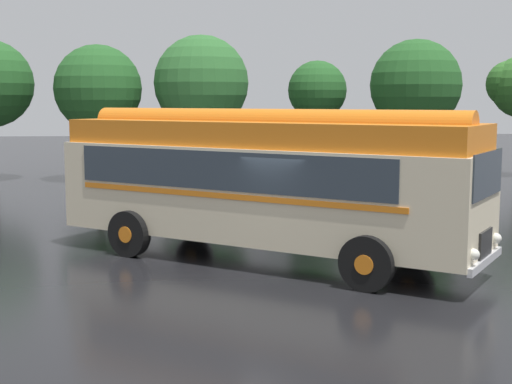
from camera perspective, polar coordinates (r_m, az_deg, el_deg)
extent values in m
plane|color=black|center=(15.88, 3.19, -6.06)|extent=(120.00, 120.00, 0.00)
cube|color=beige|center=(16.31, 0.54, 0.03)|extent=(9.49, 8.01, 2.10)
cube|color=orange|center=(16.19, 0.55, 4.70)|extent=(9.21, 7.73, 0.56)
cylinder|color=orange|center=(16.18, 0.55, 5.62)|extent=(7.95, 6.19, 0.60)
cube|color=#2D3842|center=(17.49, 1.80, 2.40)|extent=(6.41, 4.84, 0.84)
cube|color=#2D3842|center=(15.34, -2.82, 1.69)|extent=(6.41, 4.84, 0.84)
cube|color=orange|center=(17.49, 2.08, 0.62)|extent=(6.57, 4.95, 0.12)
cube|color=orange|center=(15.35, -2.49, -0.33)|extent=(6.57, 4.95, 0.12)
cube|color=#2D3842|center=(14.37, 18.05, 1.36)|extent=(1.35, 1.78, 0.88)
cube|color=black|center=(14.57, 17.86, -4.01)|extent=(0.59, 0.76, 0.56)
cube|color=silver|center=(14.63, 17.88, -5.28)|extent=(1.51, 1.96, 0.16)
sphere|color=white|center=(15.44, 18.66, -3.53)|extent=(0.22, 0.22, 0.22)
sphere|color=white|center=(13.71, 17.03, -4.80)|extent=(0.22, 0.22, 0.22)
cylinder|color=black|center=(16.38, 12.30, -3.84)|extent=(1.05, 0.89, 1.10)
cylinder|color=orange|center=(16.38, 12.30, -3.84)|extent=(0.50, 0.49, 0.39)
cylinder|color=black|center=(13.99, 8.85, -5.67)|extent=(1.05, 0.89, 1.10)
cylinder|color=orange|center=(13.99, 8.85, -5.67)|extent=(0.50, 0.49, 0.39)
cylinder|color=black|center=(19.12, -4.99, -2.10)|extent=(1.05, 0.89, 1.10)
cylinder|color=orange|center=(19.12, -4.99, -2.10)|extent=(0.50, 0.49, 0.39)
cylinder|color=black|center=(17.12, -10.11, -3.30)|extent=(1.05, 0.89, 1.10)
cylinder|color=orange|center=(17.12, -10.11, -3.30)|extent=(0.50, 0.49, 0.39)
cube|color=silver|center=(28.38, -9.07, 1.18)|extent=(2.18, 4.37, 0.70)
cube|color=silver|center=(28.47, -9.12, 2.55)|extent=(1.74, 2.34, 0.64)
cube|color=#2D3842|center=(28.53, -7.60, 2.59)|extent=(0.25, 1.92, 0.50)
cube|color=#2D3842|center=(28.43, -10.64, 2.51)|extent=(0.25, 1.92, 0.50)
cylinder|color=black|center=(27.20, -7.03, 0.20)|extent=(0.27, 0.66, 0.64)
cylinder|color=black|center=(27.09, -10.74, 0.10)|extent=(0.27, 0.66, 0.64)
cylinder|color=black|center=(29.78, -7.53, 0.81)|extent=(0.27, 0.66, 0.64)
cylinder|color=black|center=(29.68, -10.91, 0.72)|extent=(0.27, 0.66, 0.64)
cube|color=#B7BABF|center=(28.18, -2.86, 1.21)|extent=(1.77, 4.23, 0.70)
cube|color=#B7BABF|center=(28.26, -2.89, 2.60)|extent=(1.53, 2.21, 0.64)
cube|color=#2D3842|center=(28.32, -1.36, 2.61)|extent=(0.05, 1.93, 0.50)
cube|color=#2D3842|center=(28.22, -4.43, 2.58)|extent=(0.05, 1.93, 0.50)
cylinder|color=black|center=(27.00, -0.80, 0.21)|extent=(0.21, 0.64, 0.64)
cylinder|color=black|center=(26.88, -4.53, 0.15)|extent=(0.21, 0.64, 0.64)
cylinder|color=black|center=(29.58, -1.33, 0.83)|extent=(0.21, 0.64, 0.64)
cylinder|color=black|center=(29.46, -4.74, 0.78)|extent=(0.21, 0.64, 0.64)
cube|color=#144C28|center=(28.54, 2.47, 1.29)|extent=(2.10, 4.34, 0.70)
cube|color=#144C28|center=(28.63, 2.46, 2.66)|extent=(1.70, 2.32, 0.64)
cube|color=#2D3842|center=(28.67, 3.97, 2.66)|extent=(0.21, 1.93, 0.50)
cube|color=#2D3842|center=(28.60, 0.94, 2.66)|extent=(0.21, 1.93, 0.50)
cylinder|color=black|center=(27.35, 4.44, 0.28)|extent=(0.26, 0.66, 0.64)
cylinder|color=black|center=(27.26, 0.75, 0.27)|extent=(0.26, 0.66, 0.64)
cylinder|color=black|center=(29.92, 4.02, 0.89)|extent=(0.26, 0.66, 0.64)
cylinder|color=black|center=(29.84, 0.65, 0.89)|extent=(0.26, 0.66, 0.64)
cylinder|color=#4C3823|center=(33.47, -12.39, 3.21)|extent=(0.32, 0.32, 2.72)
sphere|color=#235623|center=(33.39, -12.53, 8.09)|extent=(3.96, 3.96, 3.96)
sphere|color=#235623|center=(33.65, -12.04, 7.91)|extent=(3.16, 3.16, 3.16)
cylinder|color=#4C3823|center=(33.09, -4.34, 3.42)|extent=(0.38, 0.38, 2.85)
sphere|color=#2D662D|center=(33.02, -4.39, 8.71)|extent=(4.33, 4.33, 4.33)
sphere|color=#2D662D|center=(33.31, -3.95, 8.40)|extent=(3.21, 3.21, 3.21)
cylinder|color=#4C3823|center=(34.56, 4.87, 3.80)|extent=(0.29, 0.29, 3.10)
sphere|color=#235623|center=(34.50, 4.92, 8.12)|extent=(2.81, 2.81, 2.81)
sphere|color=#235623|center=(34.44, 5.45, 7.83)|extent=(1.70, 1.70, 1.70)
cylinder|color=#4C3823|center=(34.50, 12.52, 3.38)|extent=(0.27, 0.27, 2.79)
sphere|color=#235623|center=(34.43, 12.66, 8.35)|extent=(4.25, 4.25, 4.25)
sphere|color=#235623|center=(34.60, 12.22, 8.56)|extent=(2.34, 2.34, 2.34)
sphere|color=#336B28|center=(36.77, 19.63, 8.16)|extent=(2.24, 2.24, 2.24)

